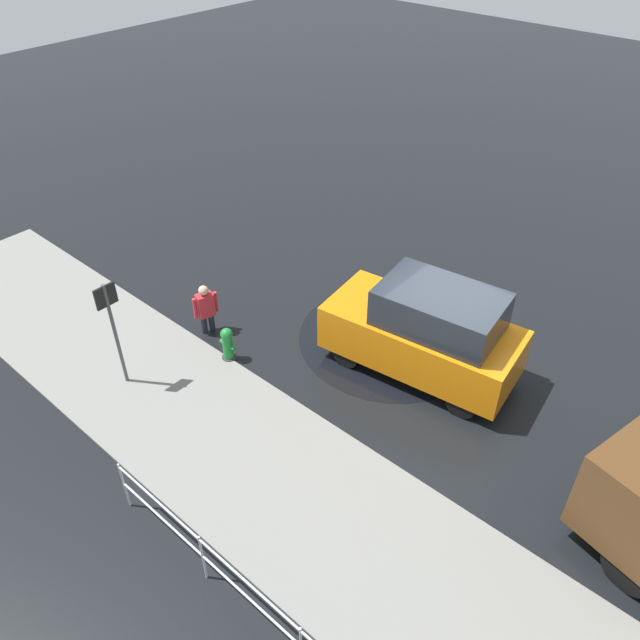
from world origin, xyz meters
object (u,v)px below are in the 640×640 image
moving_hatchback (426,331)px  pedestrian (206,307)px  sign_post (112,321)px  fire_hydrant (228,344)px

moving_hatchback → pedestrian: 4.81m
pedestrian → sign_post: sign_post is taller
moving_hatchback → pedestrian: size_ratio=3.35×
moving_hatchback → fire_hydrant: moving_hatchback is taller
moving_hatchback → fire_hydrant: (3.28, 2.40, -0.63)m
fire_hydrant → pedestrian: (1.05, -0.34, 0.28)m
moving_hatchback → sign_post: (4.31, 4.25, 0.55)m
moving_hatchback → pedestrian: moving_hatchback is taller
fire_hydrant → moving_hatchback: bearing=-143.7°
fire_hydrant → sign_post: 2.43m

